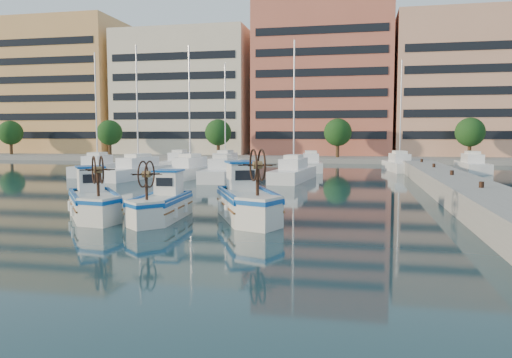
% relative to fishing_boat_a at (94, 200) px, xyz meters
% --- Properties ---
extents(ground, '(300.00, 300.00, 0.00)m').
position_rel_fishing_boat_a_xyz_m(ground, '(4.82, -0.82, -0.80)').
color(ground, '#193A43').
rests_on(ground, ground).
extents(quay, '(3.00, 60.00, 1.20)m').
position_rel_fishing_boat_a_xyz_m(quay, '(17.82, 7.18, -0.20)').
color(quay, gray).
rests_on(quay, ground).
extents(waterfront, '(180.00, 40.00, 25.60)m').
position_rel_fishing_boat_a_xyz_m(waterfront, '(14.05, 64.22, 10.30)').
color(waterfront, gray).
rests_on(waterfront, ground).
extents(yacht_marina, '(38.52, 23.18, 11.50)m').
position_rel_fishing_boat_a_xyz_m(yacht_marina, '(1.78, 26.35, -0.27)').
color(yacht_marina, white).
rests_on(yacht_marina, ground).
extents(fishing_boat_a, '(4.13, 4.70, 2.90)m').
position_rel_fishing_boat_a_xyz_m(fishing_boat_a, '(0.00, 0.00, 0.00)').
color(fishing_boat_a, silver).
rests_on(fishing_boat_a, ground).
extents(fishing_boat_b, '(2.03, 4.42, 2.72)m').
position_rel_fishing_boat_a_xyz_m(fishing_boat_b, '(3.30, 0.12, -0.05)').
color(fishing_boat_b, silver).
rests_on(fishing_boat_b, ground).
extents(fishing_boat_c, '(3.91, 5.33, 3.21)m').
position_rel_fishing_boat_a_xyz_m(fishing_boat_c, '(7.02, 0.97, 0.09)').
color(fishing_boat_c, silver).
rests_on(fishing_boat_c, ground).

